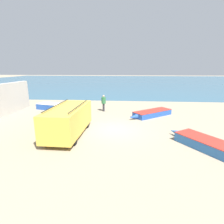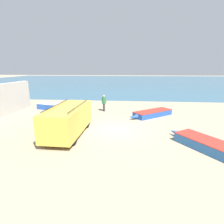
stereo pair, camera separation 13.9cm
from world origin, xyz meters
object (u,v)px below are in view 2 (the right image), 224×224
Objects in this scene: fishing_rowboat_2 at (53,106)px; fisherman_1 at (104,102)px; parked_van at (69,119)px; fishing_rowboat_0 at (210,146)px; fishing_rowboat_1 at (152,113)px.

fishing_rowboat_2 is 6.06m from fisherman_1.
fishing_rowboat_0 is (8.83, -1.72, -0.83)m from parked_van.
fishing_rowboat_1 is 0.99× the size of fishing_rowboat_2.
parked_van reaches higher than fishing_rowboat_2.
parked_van is 1.21× the size of fishing_rowboat_1.
fisherman_1 is (1.54, 6.98, -0.06)m from parked_van.
fishing_rowboat_2 is at bearing 32.12° from parked_van.
fishing_rowboat_0 is 2.77× the size of fisherman_1.
fisherman_1 reaches higher than fishing_rowboat_1.
fishing_rowboat_1 is (-2.40, 7.12, -0.02)m from fishing_rowboat_0.
fishing_rowboat_1 is at bearing -175.60° from fishing_rowboat_2.
fishing_rowboat_0 is at bearing -78.61° from fisherman_1.
fisherman_1 is at bearing -55.90° from fishing_rowboat_1.
fishing_rowboat_0 is 1.11× the size of fishing_rowboat_1.
parked_van is 1.09× the size of fishing_rowboat_0.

